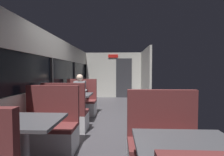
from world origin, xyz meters
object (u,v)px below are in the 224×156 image
Objects in this scene: dining_table_front_aisle at (189,156)px; bench_front_aisle_facing_entry at (165,151)px; dining_table_near_window at (25,127)px; dining_table_mid_window at (74,98)px; bench_mid_window_facing_entry at (81,104)px; bench_near_window_facing_entry at (49,131)px; seated_passenger at (80,98)px; bench_mid_window_facing_end at (66,116)px.

dining_table_front_aisle is 0.77m from bench_front_aisle_facing_entry.
dining_table_near_window is 1.00× the size of dining_table_mid_window.
bench_front_aisle_facing_entry is at bearing -58.07° from bench_mid_window_facing_entry.
bench_near_window_facing_entry is 2.23m from dining_table_front_aisle.
bench_front_aisle_facing_entry is (1.79, 0.10, -0.31)m from dining_table_near_window.
bench_near_window_facing_entry is 1.00× the size of bench_mid_window_facing_entry.
seated_passenger reaches higher than bench_near_window_facing_entry.
dining_table_near_window is at bearing -90.00° from dining_table_mid_window.
bench_near_window_facing_entry is 1.60m from dining_table_mid_window.
dining_table_mid_window is (0.00, 2.27, 0.00)m from dining_table_near_window.
seated_passenger reaches higher than bench_mid_window_facing_entry.
seated_passenger reaches higher than dining_table_mid_window.
bench_mid_window_facing_end and bench_front_aisle_facing_entry have the same top height.
dining_table_front_aisle is (1.79, -0.60, 0.00)m from dining_table_near_window.
bench_mid_window_facing_entry is at bearing 90.00° from bench_mid_window_facing_end.
seated_passenger reaches higher than dining_table_front_aisle.
bench_front_aisle_facing_entry reaches higher than dining_table_mid_window.
dining_table_mid_window is at bearing 129.47° from bench_front_aisle_facing_entry.
seated_passenger is at bearing 90.00° from bench_mid_window_facing_end.
bench_front_aisle_facing_entry is (1.79, -2.87, 0.00)m from bench_mid_window_facing_entry.
dining_table_mid_window is 0.64m from seated_passenger.
dining_table_mid_window is 0.71× the size of seated_passenger.
bench_mid_window_facing_end is at bearing 90.00° from dining_table_near_window.
bench_mid_window_facing_end is at bearing -90.00° from bench_mid_window_facing_entry.
seated_passenger is at bearing 117.09° from dining_table_front_aisle.
bench_mid_window_facing_end is 1.34m from seated_passenger.
bench_near_window_facing_entry is 1.22× the size of dining_table_mid_window.
bench_mid_window_facing_end is 1.22× the size of dining_table_front_aisle.
seated_passenger is (0.00, 1.33, 0.21)m from bench_mid_window_facing_end.
bench_mid_window_facing_entry is 1.00× the size of bench_front_aisle_facing_entry.
bench_mid_window_facing_end is 1.00× the size of bench_mid_window_facing_entry.
bench_mid_window_facing_end is at bearing 90.00° from bench_near_window_facing_entry.
seated_passenger reaches higher than bench_mid_window_facing_end.
bench_front_aisle_facing_entry is (0.00, 0.70, -0.31)m from dining_table_front_aisle.
bench_near_window_facing_entry and bench_mid_window_facing_end have the same top height.
bench_mid_window_facing_entry reaches higher than dining_table_front_aisle.
bench_front_aisle_facing_entry is at bearing -57.41° from seated_passenger.
seated_passenger reaches higher than dining_table_near_window.
dining_table_near_window is 0.82× the size of bench_mid_window_facing_entry.
dining_table_mid_window is at bearing 121.93° from dining_table_front_aisle.
bench_front_aisle_facing_entry is 0.87× the size of seated_passenger.
dining_table_front_aisle is at bearing -35.98° from bench_near_window_facing_entry.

